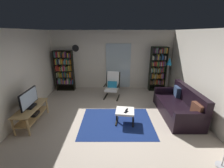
# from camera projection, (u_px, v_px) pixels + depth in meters

# --- Properties ---
(ground_plane) EXTENTS (7.02, 7.02, 0.00)m
(ground_plane) POSITION_uv_depth(u_px,v_px,m) (111.00, 122.00, 4.36)
(ground_plane) COLOR #BBAC9C
(wall_back) EXTENTS (5.60, 0.06, 2.60)m
(wall_back) POSITION_uv_depth(u_px,v_px,m) (111.00, 60.00, 6.67)
(wall_back) COLOR silver
(wall_back) RESTS_ON ground
(wall_left) EXTENTS (0.06, 6.00, 2.60)m
(wall_left) POSITION_uv_depth(u_px,v_px,m) (10.00, 80.00, 3.92)
(wall_left) COLOR silver
(wall_left) RESTS_ON ground
(wall_right) EXTENTS (0.06, 6.00, 2.60)m
(wall_right) POSITION_uv_depth(u_px,v_px,m) (212.00, 80.00, 3.94)
(wall_right) COLOR silver
(wall_right) RESTS_ON ground
(glass_door_panel) EXTENTS (1.10, 0.01, 2.00)m
(glass_door_panel) POSITION_uv_depth(u_px,v_px,m) (118.00, 66.00, 6.69)
(glass_door_panel) COLOR silver
(area_rug) EXTENTS (2.07, 1.63, 0.01)m
(area_rug) POSITION_uv_depth(u_px,v_px,m) (116.00, 122.00, 4.33)
(area_rug) COLOR navy
(area_rug) RESTS_ON ground
(tv_stand) EXTENTS (0.47, 1.25, 0.51)m
(tv_stand) POSITION_uv_depth(u_px,v_px,m) (31.00, 113.00, 4.20)
(tv_stand) COLOR tan
(tv_stand) RESTS_ON ground
(television) EXTENTS (0.20, 0.83, 0.51)m
(television) POSITION_uv_depth(u_px,v_px,m) (28.00, 100.00, 4.06)
(television) COLOR black
(television) RESTS_ON tv_stand
(bookshelf_near_tv) EXTENTS (0.79, 0.30, 1.78)m
(bookshelf_near_tv) POSITION_uv_depth(u_px,v_px,m) (64.00, 70.00, 6.52)
(bookshelf_near_tv) COLOR black
(bookshelf_near_tv) RESTS_ON ground
(bookshelf_near_sofa) EXTENTS (0.68, 0.30, 1.93)m
(bookshelf_near_sofa) POSITION_uv_depth(u_px,v_px,m) (157.00, 68.00, 6.48)
(bookshelf_near_sofa) COLOR black
(bookshelf_near_sofa) RESTS_ON ground
(leather_sofa) EXTENTS (0.91, 1.93, 0.90)m
(leather_sofa) POSITION_uv_depth(u_px,v_px,m) (178.00, 106.00, 4.64)
(leather_sofa) COLOR black
(leather_sofa) RESTS_ON ground
(lounge_armchair) EXTENTS (0.68, 0.75, 1.02)m
(lounge_armchair) POSITION_uv_depth(u_px,v_px,m) (112.00, 84.00, 5.92)
(lounge_armchair) COLOR black
(lounge_armchair) RESTS_ON ground
(ottoman) EXTENTS (0.58, 0.54, 0.39)m
(ottoman) POSITION_uv_depth(u_px,v_px,m) (124.00, 112.00, 4.25)
(ottoman) COLOR white
(ottoman) RESTS_ON ground
(tv_remote) EXTENTS (0.10, 0.15, 0.02)m
(tv_remote) POSITION_uv_depth(u_px,v_px,m) (126.00, 110.00, 4.25)
(tv_remote) COLOR black
(tv_remote) RESTS_ON ottoman
(cell_phone) EXTENTS (0.14, 0.15, 0.01)m
(cell_phone) POSITION_uv_depth(u_px,v_px,m) (126.00, 112.00, 4.14)
(cell_phone) COLOR black
(cell_phone) RESTS_ON ottoman
(floor_lamp_by_shelf) EXTENTS (0.22, 0.22, 1.57)m
(floor_lamp_by_shelf) POSITION_uv_depth(u_px,v_px,m) (168.00, 64.00, 5.88)
(floor_lamp_by_shelf) COLOR #A5A5AD
(floor_lamp_by_shelf) RESTS_ON ground
(wall_clock) EXTENTS (0.29, 0.03, 0.29)m
(wall_clock) POSITION_uv_depth(u_px,v_px,m) (75.00, 48.00, 6.41)
(wall_clock) COLOR silver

